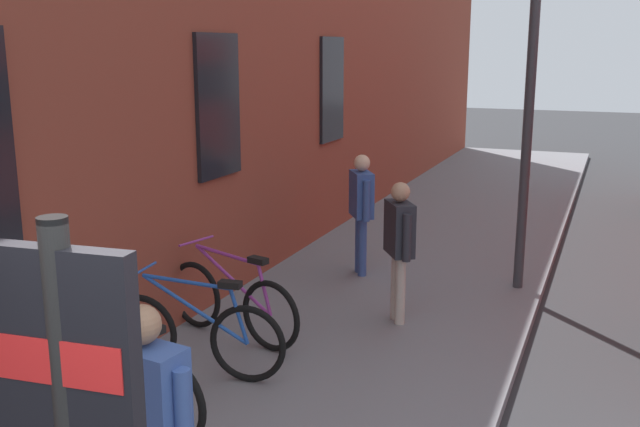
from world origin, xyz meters
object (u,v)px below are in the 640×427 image
(pedestrian_by_facade, at_px, (399,238))
(pedestrian_crossing_street, at_px, (146,416))
(bicycle_leaning_wall, at_px, (122,380))
(bicycle_far_end, at_px, (194,335))
(pedestrian_near_bus, at_px, (361,202))
(street_lamp, at_px, (533,52))
(bicycle_under_window, at_px, (232,302))

(pedestrian_by_facade, bearing_deg, pedestrian_crossing_street, 177.94)
(bicycle_leaning_wall, bearing_deg, bicycle_far_end, -1.91)
(pedestrian_near_bus, height_order, street_lamp, street_lamp)
(bicycle_leaning_wall, relative_size, street_lamp, 0.36)
(bicycle_far_end, distance_m, street_lamp, 5.04)
(pedestrian_by_facade, relative_size, street_lamp, 0.32)
(bicycle_far_end, bearing_deg, pedestrian_near_bus, -6.54)
(bicycle_under_window, xyz_separation_m, pedestrian_crossing_street, (-3.21, -1.27, 0.60))
(bicycle_leaning_wall, bearing_deg, bicycle_under_window, 2.03)
(pedestrian_crossing_street, bearing_deg, pedestrian_near_bus, 7.68)
(pedestrian_by_facade, xyz_separation_m, pedestrian_near_bus, (1.46, 0.93, 0.03))
(pedestrian_by_facade, distance_m, pedestrian_near_bus, 1.73)
(bicycle_leaning_wall, distance_m, pedestrian_near_bus, 4.51)
(bicycle_far_end, relative_size, pedestrian_by_facade, 1.14)
(bicycle_under_window, xyz_separation_m, pedestrian_by_facade, (1.11, -1.43, 0.55))
(pedestrian_by_facade, distance_m, street_lamp, 2.78)
(bicycle_leaning_wall, height_order, street_lamp, street_lamp)
(bicycle_leaning_wall, relative_size, pedestrian_near_bus, 1.10)
(bicycle_far_end, relative_size, street_lamp, 0.37)
(street_lamp, bearing_deg, bicycle_leaning_wall, 152.57)
(pedestrian_crossing_street, xyz_separation_m, pedestrian_near_bus, (5.78, 0.78, -0.02))
(bicycle_leaning_wall, relative_size, pedestrian_crossing_street, 1.08)
(bicycle_far_end, xyz_separation_m, street_lamp, (3.68, -2.40, 2.48))
(pedestrian_near_bus, relative_size, street_lamp, 0.33)
(pedestrian_crossing_street, bearing_deg, bicycle_under_window, 21.67)
(pedestrian_by_facade, relative_size, pedestrian_near_bus, 0.97)
(bicycle_leaning_wall, relative_size, bicycle_far_end, 0.99)
(bicycle_under_window, bearing_deg, street_lamp, -41.75)
(bicycle_under_window, relative_size, pedestrian_near_bus, 1.09)
(bicycle_leaning_wall, bearing_deg, pedestrian_crossing_street, -137.64)
(pedestrian_crossing_street, distance_m, pedestrian_near_bus, 5.83)
(pedestrian_near_bus, bearing_deg, street_lamp, -83.53)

